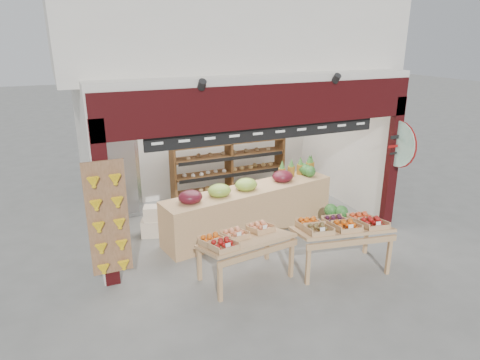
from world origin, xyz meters
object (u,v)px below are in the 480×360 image
Objects in this scene: cardboard_stack at (165,224)px; display_table_left at (239,240)px; refrigerator at (119,173)px; back_shelving at (229,155)px; display_table_right at (341,226)px; mid_counter at (250,208)px; watermelon_pile at (340,221)px.

display_table_left is at bearing -71.52° from cardboard_stack.
refrigerator is 1.23× the size of display_table_left.
display_table_right is at bearing -82.06° from back_shelving.
back_shelving is at bearing 97.94° from display_table_right.
mid_counter is at bearing -98.67° from back_shelving.
display_table_left is 2.20× the size of watermelon_pile.
refrigerator is 2.71× the size of watermelon_pile.
display_table_right is at bearing -12.02° from display_table_left.
back_shelving is 1.85m from mid_counter.
display_table_left is (-1.17, -3.28, -0.41)m from back_shelving.
mid_counter is at bearing 158.88° from watermelon_pile.
back_shelving is 2.39m from cardboard_stack.
back_shelving is at bearing 70.29° from display_table_left.
cardboard_stack is 2.23m from display_table_left.
refrigerator is at bearing 138.30° from mid_counter.
back_shelving is 0.74× the size of mid_counter.
refrigerator is at bearing 127.55° from display_table_right.
refrigerator reaches higher than mid_counter.
back_shelving is 1.65× the size of display_table_right.
display_table_right is at bearing -67.96° from mid_counter.
watermelon_pile is at bearing 18.68° from display_table_left.
back_shelving is 1.45× the size of refrigerator.
refrigerator is (-2.46, 0.23, -0.17)m from back_shelving.
watermelon_pile is (3.91, -2.62, -0.75)m from refrigerator.
cardboard_stack is at bearing 161.93° from mid_counter.
mid_counter is at bearing -18.07° from cardboard_stack.
mid_counter is 2.07m from display_table_right.
watermelon_pile is (2.62, 0.89, -0.51)m from display_table_left.
display_table_right is (1.68, -0.36, 0.07)m from display_table_left.
cardboard_stack reaches higher than watermelon_pile.
display_table_left is at bearing -120.47° from mid_counter.
watermelon_pile is at bearing -37.76° from refrigerator.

